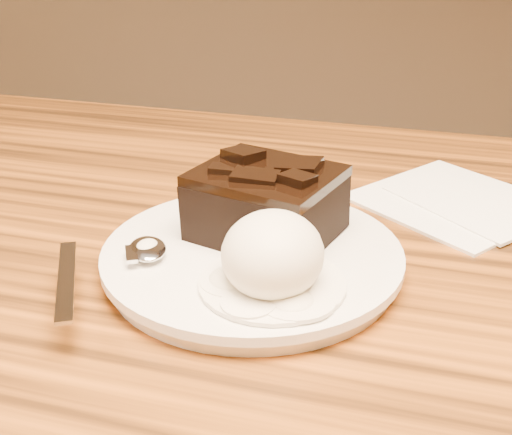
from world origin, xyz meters
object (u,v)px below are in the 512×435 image
(brownie, at_px, (266,207))
(napkin, at_px, (454,200))
(plate, at_px, (252,260))
(spoon, at_px, (148,251))
(ice_cream_scoop, at_px, (273,254))

(brownie, bearing_deg, napkin, 45.77)
(plate, distance_m, spoon, 0.08)
(spoon, relative_size, napkin, 1.05)
(plate, xyz_separation_m, napkin, (0.15, 0.17, -0.01))
(plate, relative_size, napkin, 1.50)
(plate, relative_size, brownie, 2.23)
(spoon, bearing_deg, brownie, 9.74)
(ice_cream_scoop, bearing_deg, plate, 120.56)
(ice_cream_scoop, height_order, napkin, ice_cream_scoop)
(plate, distance_m, brownie, 0.04)
(brownie, bearing_deg, plate, -97.66)
(spoon, bearing_deg, plate, -4.08)
(ice_cream_scoop, distance_m, napkin, 0.25)
(brownie, height_order, spoon, brownie)
(plate, bearing_deg, ice_cream_scoop, -59.44)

